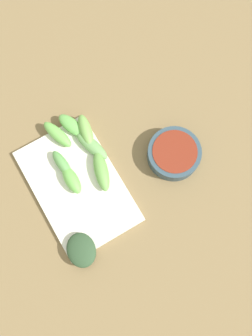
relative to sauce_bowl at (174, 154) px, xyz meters
name	(u,v)px	position (x,y,z in m)	size (l,w,h in m)	color
tabletop	(106,181)	(0.16, -0.03, -0.03)	(2.10, 2.10, 0.02)	olive
sauce_bowl	(174,154)	(0.00, 0.00, 0.00)	(0.12, 0.12, 0.04)	#304753
serving_plate	(78,186)	(0.22, -0.05, -0.01)	(0.18, 0.28, 0.01)	silver
broccoli_stalk_0	(99,172)	(0.17, -0.05, 0.00)	(0.03, 0.09, 0.03)	#69A44B
broccoli_stalk_1	(92,146)	(0.15, -0.11, 0.00)	(0.03, 0.09, 0.02)	#6EA25B
broccoli_stalk_2	(86,131)	(0.15, -0.14, 0.01)	(0.03, 0.08, 0.03)	#78B153
broccoli_stalk_3	(62,164)	(0.23, -0.10, 0.00)	(0.02, 0.07, 0.03)	#60A052
broccoli_stalk_4	(72,125)	(0.17, -0.17, 0.00)	(0.03, 0.07, 0.02)	#68B152
broccoli_stalk_5	(72,180)	(0.23, -0.06, 0.01)	(0.03, 0.07, 0.03)	#6BB74E
broccoli_leafy_6	(81,250)	(0.28, 0.08, 0.00)	(0.06, 0.07, 0.02)	#2E492D
broccoli_stalk_7	(57,134)	(0.20, -0.17, 0.00)	(0.03, 0.08, 0.03)	#71BA52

